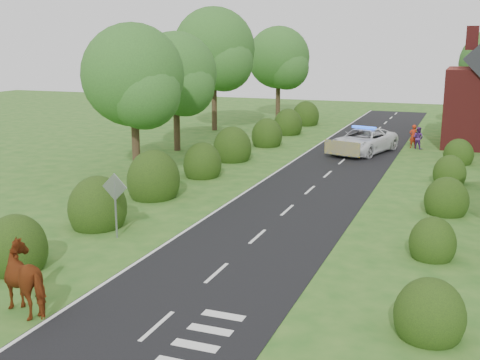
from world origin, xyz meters
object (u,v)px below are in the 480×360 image
at_px(police_van, 363,141).
at_px(road_sign, 115,196).
at_px(cow, 31,283).
at_px(pedestrian_red, 413,136).
at_px(pedestrian_purple, 418,138).

bearing_deg(police_van, road_sign, -88.58).
relative_size(road_sign, cow, 1.11).
bearing_deg(police_van, pedestrian_red, 64.68).
xyz_separation_m(police_van, pedestrian_purple, (3.31, 3.01, -0.06)).
bearing_deg(cow, police_van, -173.49).
bearing_deg(road_sign, cow, -78.62).
bearing_deg(cow, road_sign, -153.10).
bearing_deg(pedestrian_purple, cow, 99.95).
distance_m(pedestrian_red, pedestrian_purple, 0.48).
xyz_separation_m(road_sign, pedestrian_purple, (9.00, 24.54, -0.87)).
height_order(cow, pedestrian_purple, cow).
bearing_deg(pedestrian_red, cow, 46.83).
relative_size(road_sign, pedestrian_red, 1.53).
relative_size(police_van, pedestrian_red, 3.96).
bearing_deg(pedestrian_red, road_sign, 40.93).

